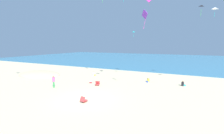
# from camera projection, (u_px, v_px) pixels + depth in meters

# --- Properties ---
(ground_plane) EXTENTS (120.00, 120.00, 0.00)m
(ground_plane) POSITION_uv_depth(u_px,v_px,m) (122.00, 79.00, 25.00)
(ground_plane) COLOR beige
(ocean_water) EXTENTS (120.00, 60.00, 0.05)m
(ocean_water) POSITION_uv_depth(u_px,v_px,m) (159.00, 59.00, 58.95)
(ocean_water) COLOR teal
(ocean_water) RESTS_ON ground_plane
(dune_mound) EXTENTS (8.31, 5.82, 1.42)m
(dune_mound) POSITION_uv_depth(u_px,v_px,m) (40.00, 75.00, 28.43)
(dune_mound) COLOR #CDB68F
(dune_mound) RESTS_ON ground_plane
(beach_chair_far_left) EXTENTS (0.75, 0.75, 0.59)m
(beach_chair_far_left) POSITION_uv_depth(u_px,v_px,m) (97.00, 84.00, 21.26)
(beach_chair_far_left) COLOR #D13D3D
(beach_chair_far_left) RESTS_ON ground_plane
(beach_chair_mid_beach) EXTENTS (0.59, 0.74, 0.61)m
(beach_chair_mid_beach) POSITION_uv_depth(u_px,v_px,m) (84.00, 100.00, 15.01)
(beach_chair_mid_beach) COLOR #D13D3D
(beach_chair_mid_beach) RESTS_ON ground_plane
(cooler_box) EXTENTS (0.59, 0.64, 0.27)m
(cooler_box) POSITION_uv_depth(u_px,v_px,m) (91.00, 82.00, 22.64)
(cooler_box) COLOR red
(cooler_box) RESTS_ON ground_plane
(person_0) EXTENTS (0.43, 0.43, 1.60)m
(person_0) POSITION_uv_depth(u_px,v_px,m) (54.00, 81.00, 20.06)
(person_0) COLOR green
(person_0) RESTS_ON ground_plane
(person_1) EXTENTS (0.63, 0.54, 0.71)m
(person_1) POSITION_uv_depth(u_px,v_px,m) (183.00, 84.00, 20.98)
(person_1) COLOR black
(person_1) RESTS_ON ground_plane
(person_2) EXTENTS (0.62, 0.38, 0.76)m
(person_2) POSITION_uv_depth(u_px,v_px,m) (94.00, 74.00, 28.07)
(person_2) COLOR white
(person_2) RESTS_ON ground_plane
(person_3) EXTENTS (0.47, 0.63, 0.71)m
(person_3) POSITION_uv_depth(u_px,v_px,m) (148.00, 80.00, 23.11)
(person_3) COLOR yellow
(person_3) RESTS_ON ground_plane
(kite_purple) EXTENTS (0.79, 0.75, 2.05)m
(kite_purple) POSITION_uv_depth(u_px,v_px,m) (145.00, 15.00, 16.12)
(kite_purple) COLOR purple
(kite_teal) EXTENTS (0.71, 0.70, 0.93)m
(kite_teal) POSITION_uv_depth(u_px,v_px,m) (134.00, 32.00, 24.72)
(kite_teal) COLOR #1EADAD
(kite_black) EXTENTS (0.80, 0.72, 1.65)m
(kite_black) POSITION_uv_depth(u_px,v_px,m) (202.00, 6.00, 21.85)
(kite_black) COLOR black
(kite_white) EXTENTS (0.76, 0.66, 1.19)m
(kite_white) POSITION_uv_depth(u_px,v_px,m) (215.00, 8.00, 18.64)
(kite_white) COLOR white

